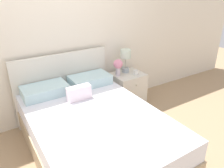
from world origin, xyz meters
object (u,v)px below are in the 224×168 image
(bed, at_px, (93,129))
(table_lamp, at_px, (126,57))
(flower_vase, at_px, (118,65))
(alarm_clock, at_px, (136,72))
(nightstand, at_px, (128,89))

(bed, bearing_deg, table_lamp, 37.47)
(table_lamp, bearing_deg, flower_vase, -159.94)
(flower_vase, height_order, alarm_clock, flower_vase)
(nightstand, bearing_deg, table_lamp, 84.66)
(bed, xyz_separation_m, table_lamp, (1.07, 0.82, 0.53))
(flower_vase, distance_m, alarm_clock, 0.33)
(bed, distance_m, nightstand, 1.28)
(table_lamp, relative_size, alarm_clock, 4.96)
(table_lamp, distance_m, flower_vase, 0.23)
(bed, xyz_separation_m, nightstand, (1.06, 0.72, -0.02))
(bed, distance_m, table_lamp, 1.45)
(nightstand, distance_m, alarm_clock, 0.35)
(nightstand, height_order, alarm_clock, alarm_clock)
(table_lamp, bearing_deg, alarm_clock, -68.11)
(bed, bearing_deg, nightstand, 34.25)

